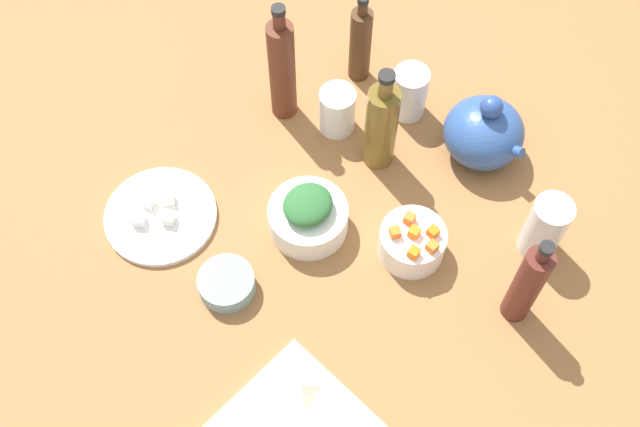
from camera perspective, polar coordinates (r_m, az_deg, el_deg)
tabletop at (r=148.68cm, az=0.00°, el=-1.25°), size 190.00×190.00×3.00cm
plate_tofu at (r=150.85cm, az=-11.51°, el=-0.17°), size 21.20×21.20×1.20cm
bowl_greens at (r=144.74cm, az=-0.87°, el=-0.36°), size 14.79×14.79×6.13cm
bowl_carrots at (r=143.08cm, az=6.71°, el=-2.11°), size 12.13×12.13×6.49cm
bowl_small_side at (r=140.89cm, az=-6.81°, el=-5.09°), size 10.21×10.21×3.88cm
teapot at (r=154.31cm, az=11.85°, el=5.82°), size 17.08×15.48×16.52cm
bottle_0 at (r=134.66cm, az=14.85°, el=-5.00°), size 4.83×4.83×24.27cm
bottle_1 at (r=152.97cm, az=-2.78°, el=10.45°), size 5.22×5.22×28.78cm
bottle_2 at (r=161.54cm, az=2.96°, el=12.26°), size 4.43×4.43×21.97cm
bottle_3 at (r=147.43cm, az=4.48°, el=6.41°), size 6.12×6.12×25.09cm
drinking_glass_0 at (r=158.99cm, az=6.52°, el=8.74°), size 7.14×7.14×11.34cm
drinking_glass_1 at (r=156.03cm, az=1.26°, el=7.51°), size 7.25×7.25×10.13cm
drinking_glass_2 at (r=144.92cm, az=16.06°, el=-0.98°), size 7.08×7.08×14.05cm
carrot_cube_0 at (r=137.47cm, az=6.83°, el=-2.85°), size 2.19×2.19×1.80cm
carrot_cube_1 at (r=139.85cm, az=8.23°, el=-1.33°), size 1.84×1.84×1.80cm
carrot_cube_2 at (r=138.43cm, az=8.17°, el=-2.40°), size 1.83×1.83×1.80cm
carrot_cube_3 at (r=140.66cm, az=6.53°, el=-0.36°), size 2.24×2.24×1.80cm
carrot_cube_4 at (r=139.01cm, az=5.47°, el=-1.37°), size 2.41×2.41×1.80cm
carrot_cube_5 at (r=139.38cm, az=6.86°, el=-1.36°), size 2.25×2.25×1.80cm
chopped_greens_mound at (r=140.44cm, az=-0.89°, el=0.64°), size 10.05×10.65×3.78cm
tofu_cube_0 at (r=150.50cm, az=-10.97°, el=1.06°), size 3.04×3.04×2.20cm
tofu_cube_1 at (r=150.88cm, az=-12.32°, el=0.84°), size 2.78×2.78×2.20cm
tofu_cube_2 at (r=148.31cm, az=-10.98°, el=-0.36°), size 3.09×3.09×2.20cm
tofu_cube_3 at (r=149.27cm, az=-13.05°, el=-0.47°), size 3.11×3.11×2.20cm
dumpling_1 at (r=132.62cm, az=-1.37°, el=-12.57°), size 7.47×7.22×2.81cm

